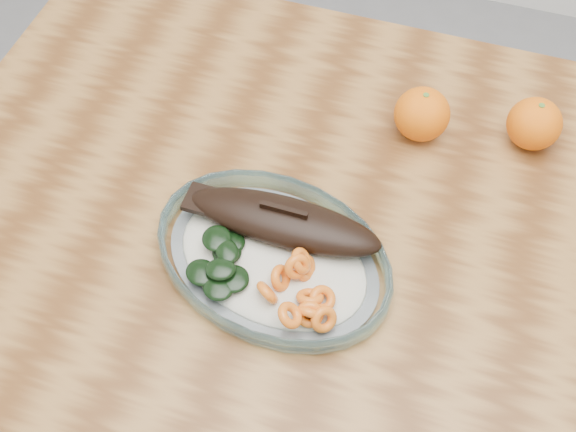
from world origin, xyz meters
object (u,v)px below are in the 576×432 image
Objects in this scene: plated_meal at (273,254)px; orange_right at (534,124)px; orange_left at (422,114)px; dining_table at (354,269)px.

plated_meal reaches higher than orange_right.
orange_left is 0.15m from orange_right.
orange_right is at bearing 11.68° from orange_left.
plated_meal is 9.00× the size of orange_right.
orange_left is 1.04× the size of orange_right.
orange_left reaches higher than orange_right.
plated_meal is at bearing -138.49° from dining_table.
orange_left reaches higher than dining_table.
plated_meal reaches higher than dining_table.
dining_table is at bearing 55.62° from plated_meal.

